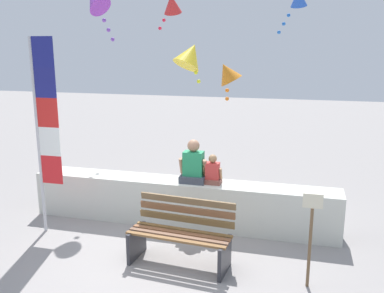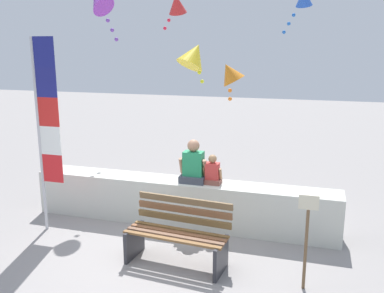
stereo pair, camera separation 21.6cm
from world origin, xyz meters
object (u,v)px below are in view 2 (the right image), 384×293
(person_child, at_px, (212,172))
(kite_purple, at_px, (99,1))
(kite_yellow, at_px, (194,55))
(flag_banner, at_px, (45,122))
(kite_orange, at_px, (230,73))
(kite_red, at_px, (177,4))
(park_bench, at_px, (178,235))
(sign_post, at_px, (307,234))
(person_adult, at_px, (193,166))

(person_child, bearing_deg, kite_purple, 154.81)
(kite_purple, bearing_deg, kite_yellow, 36.52)
(flag_banner, height_order, kite_orange, flag_banner)
(kite_purple, relative_size, kite_red, 1.24)
(park_bench, bearing_deg, kite_yellow, 103.03)
(kite_yellow, bearing_deg, kite_red, 127.84)
(kite_purple, bearing_deg, flag_banner, -87.81)
(kite_purple, height_order, kite_red, kite_red)
(kite_red, bearing_deg, person_child, -62.47)
(sign_post, bearing_deg, park_bench, 173.89)
(person_adult, xyz_separation_m, flag_banner, (-2.17, -0.85, 0.77))
(park_bench, height_order, person_adult, person_adult)
(flag_banner, xyz_separation_m, sign_post, (4.05, -0.62, -1.08))
(flag_banner, bearing_deg, sign_post, -8.64)
(person_child, xyz_separation_m, kite_purple, (-2.58, 1.21, 2.86))
(flag_banner, relative_size, kite_red, 3.64)
(kite_purple, bearing_deg, park_bench, -46.03)
(kite_orange, xyz_separation_m, kite_purple, (-2.50, -0.42, 1.35))
(sign_post, bearing_deg, flag_banner, 171.36)
(person_adult, relative_size, kite_yellow, 0.74)
(park_bench, xyz_separation_m, sign_post, (1.72, -0.18, 0.33))
(kite_red, height_order, sign_post, kite_red)
(flag_banner, bearing_deg, person_child, 18.86)
(person_child, bearing_deg, sign_post, -43.44)
(kite_orange, height_order, kite_yellow, kite_yellow)
(kite_red, distance_m, sign_post, 6.54)
(person_adult, distance_m, kite_red, 4.54)
(sign_post, bearing_deg, kite_purple, 147.00)
(park_bench, xyz_separation_m, person_adult, (-0.16, 1.28, 0.64))
(kite_purple, bearing_deg, kite_orange, 9.58)
(person_adult, height_order, kite_purple, kite_purple)
(kite_orange, bearing_deg, kite_red, 135.13)
(kite_purple, xyz_separation_m, kite_red, (0.89, 2.02, 0.11))
(person_adult, height_order, flag_banner, flag_banner)
(park_bench, xyz_separation_m, kite_purple, (-2.41, 2.50, 3.42))
(person_adult, xyz_separation_m, kite_yellow, (-0.69, 2.37, 1.74))
(kite_purple, bearing_deg, person_adult, -28.29)
(flag_banner, relative_size, kite_orange, 3.67)
(kite_orange, xyz_separation_m, sign_post, (1.63, -3.10, -1.74))
(flag_banner, height_order, kite_purple, kite_purple)
(park_bench, bearing_deg, sign_post, -6.11)
(flag_banner, relative_size, kite_purple, 2.94)
(park_bench, xyz_separation_m, person_child, (0.17, 1.28, 0.56))
(kite_yellow, height_order, kite_red, kite_red)
(kite_yellow, distance_m, sign_post, 5.05)
(person_child, height_order, kite_red, kite_red)
(park_bench, height_order, kite_red, kite_red)
(person_child, bearing_deg, kite_yellow, 113.15)
(flag_banner, bearing_deg, park_bench, -10.49)
(person_child, xyz_separation_m, flag_banner, (-2.50, -0.85, 0.86))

